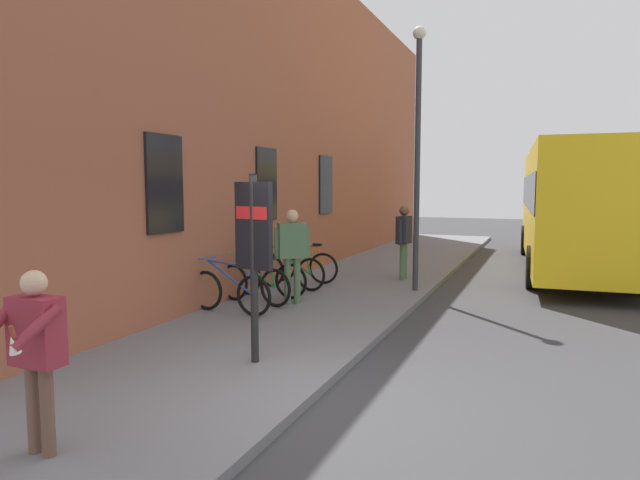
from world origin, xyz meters
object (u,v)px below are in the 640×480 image
(bicycle_beside_lamp, at_px, (291,271))
(pedestrian_near_bus, at_px, (292,247))
(bicycle_far_end, at_px, (230,291))
(bicycle_end_of_row, at_px, (269,278))
(city_bus, at_px, (576,202))
(bicycle_nearest_sign, at_px, (254,284))
(bicycle_mid_rack, at_px, (303,266))
(tourist_with_hotdogs, at_px, (35,343))
(street_lamp, at_px, (418,138))
(pedestrian_crossing_street, at_px, (404,235))
(transit_info_sign, at_px, (254,238))

(bicycle_beside_lamp, relative_size, pedestrian_near_bus, 0.98)
(bicycle_far_end, height_order, pedestrian_near_bus, pedestrian_near_bus)
(bicycle_end_of_row, relative_size, city_bus, 0.17)
(bicycle_nearest_sign, bearing_deg, bicycle_beside_lamp, 0.58)
(bicycle_nearest_sign, relative_size, bicycle_mid_rack, 0.98)
(bicycle_nearest_sign, height_order, tourist_with_hotdogs, tourist_with_hotdogs)
(city_bus, bearing_deg, bicycle_mid_rack, 131.91)
(tourist_with_hotdogs, relative_size, street_lamp, 0.28)
(bicycle_beside_lamp, relative_size, pedestrian_crossing_street, 0.99)
(pedestrian_near_bus, bearing_deg, bicycle_end_of_row, 60.29)
(bicycle_nearest_sign, bearing_deg, tourist_with_hotdogs, -167.89)
(bicycle_beside_lamp, height_order, city_bus, city_bus)
(pedestrian_crossing_street, bearing_deg, bicycle_far_end, 157.11)
(bicycle_beside_lamp, relative_size, tourist_with_hotdogs, 1.12)
(bicycle_nearest_sign, xyz_separation_m, street_lamp, (2.52, -2.54, 2.87))
(pedestrian_near_bus, bearing_deg, pedestrian_crossing_street, -19.90)
(bicycle_far_end, height_order, bicycle_mid_rack, same)
(bicycle_far_end, relative_size, bicycle_mid_rack, 1.00)
(pedestrian_near_bus, bearing_deg, bicycle_far_end, 148.52)
(bicycle_beside_lamp, relative_size, bicycle_mid_rack, 0.99)
(bicycle_end_of_row, bearing_deg, street_lamp, -54.81)
(pedestrian_crossing_street, bearing_deg, bicycle_mid_rack, 123.14)
(city_bus, relative_size, pedestrian_near_bus, 5.89)
(bicycle_beside_lamp, bearing_deg, bicycle_end_of_row, 177.44)
(bicycle_far_end, xyz_separation_m, transit_info_sign, (-2.20, -1.74, 1.21))
(transit_info_sign, bearing_deg, bicycle_far_end, 38.29)
(pedestrian_crossing_street, bearing_deg, bicycle_nearest_sign, 152.82)
(pedestrian_crossing_street, height_order, street_lamp, street_lamp)
(city_bus, xyz_separation_m, tourist_with_hotdogs, (-13.71, 4.57, -0.83))
(bicycle_beside_lamp, relative_size, city_bus, 0.17)
(bicycle_end_of_row, bearing_deg, bicycle_mid_rack, 1.36)
(bicycle_mid_rack, xyz_separation_m, tourist_with_hotdogs, (-8.38, -1.37, 0.58))
(bicycle_end_of_row, xyz_separation_m, street_lamp, (1.83, -2.60, 2.87))
(bicycle_far_end, bearing_deg, pedestrian_crossing_street, -22.89)
(bicycle_end_of_row, xyz_separation_m, pedestrian_crossing_street, (3.12, -2.02, 0.69))
(pedestrian_near_bus, height_order, pedestrian_crossing_street, pedestrian_near_bus)
(bicycle_end_of_row, xyz_separation_m, bicycle_beside_lamp, (0.95, -0.04, 0.00))
(bicycle_nearest_sign, distance_m, pedestrian_near_bus, 1.02)
(bicycle_end_of_row, bearing_deg, pedestrian_crossing_street, -32.84)
(bicycle_mid_rack, relative_size, transit_info_sign, 0.74)
(city_bus, relative_size, street_lamp, 1.92)
(bicycle_far_end, bearing_deg, bicycle_nearest_sign, -0.94)
(bicycle_nearest_sign, distance_m, street_lamp, 4.59)
(bicycle_beside_lamp, height_order, tourist_with_hotdogs, tourist_with_hotdogs)
(bicycle_end_of_row, relative_size, pedestrian_crossing_street, 1.00)
(bicycle_far_end, distance_m, pedestrian_near_bus, 1.50)
(bicycle_beside_lamp, distance_m, bicycle_mid_rack, 0.84)
(bicycle_end_of_row, relative_size, bicycle_mid_rack, 1.00)
(bicycle_far_end, bearing_deg, tourist_with_hotdogs, -165.76)
(transit_info_sign, distance_m, pedestrian_crossing_street, 6.90)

